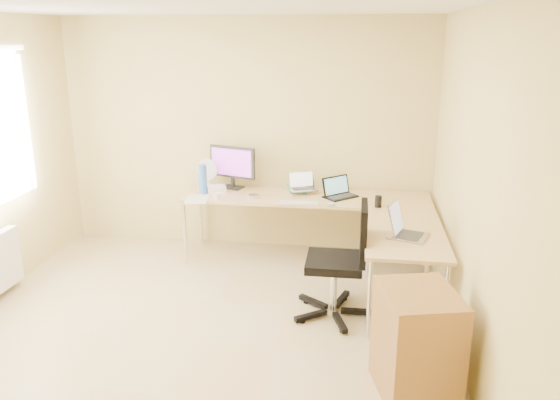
# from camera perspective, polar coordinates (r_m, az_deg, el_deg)

# --- Properties ---
(floor) EXTENTS (4.50, 4.50, 0.00)m
(floor) POSITION_cam_1_polar(r_m,az_deg,el_deg) (4.74, -8.76, -14.08)
(floor) COLOR tan
(floor) RESTS_ON ground
(ceiling) EXTENTS (4.50, 4.50, 0.00)m
(ceiling) POSITION_cam_1_polar(r_m,az_deg,el_deg) (4.08, -10.46, 19.10)
(ceiling) COLOR white
(ceiling) RESTS_ON ground
(wall_back) EXTENTS (4.50, 0.00, 4.50)m
(wall_back) POSITION_cam_1_polar(r_m,az_deg,el_deg) (6.36, -3.46, 6.63)
(wall_back) COLOR #D9C477
(wall_back) RESTS_ON ground
(wall_front) EXTENTS (4.50, 0.00, 4.50)m
(wall_front) POSITION_cam_1_polar(r_m,az_deg,el_deg) (2.34, -26.60, -13.58)
(wall_front) COLOR #D9C477
(wall_front) RESTS_ON ground
(wall_right) EXTENTS (0.00, 4.50, 4.50)m
(wall_right) POSITION_cam_1_polar(r_m,az_deg,el_deg) (4.12, 19.54, 0.08)
(wall_right) COLOR #D9C477
(wall_right) RESTS_ON ground
(desk_main) EXTENTS (2.65, 0.70, 0.73)m
(desk_main) POSITION_cam_1_polar(r_m,az_deg,el_deg) (6.11, 2.63, -2.87)
(desk_main) COLOR tan
(desk_main) RESTS_ON ground
(desk_return) EXTENTS (0.70, 1.30, 0.73)m
(desk_return) POSITION_cam_1_polar(r_m,az_deg,el_deg) (5.17, 12.41, -7.00)
(desk_return) COLOR tan
(desk_return) RESTS_ON ground
(monitor) EXTENTS (0.59, 0.35, 0.48)m
(monitor) POSITION_cam_1_polar(r_m,az_deg,el_deg) (6.26, -4.89, 3.35)
(monitor) COLOR black
(monitor) RESTS_ON desk_main
(book_stack) EXTENTS (0.26, 0.30, 0.04)m
(book_stack) POSITION_cam_1_polar(r_m,az_deg,el_deg) (6.19, 1.73, 1.17)
(book_stack) COLOR #2E8775
(book_stack) RESTS_ON desk_main
(laptop_center) EXTENTS (0.36, 0.32, 0.19)m
(laptop_center) POSITION_cam_1_polar(r_m,az_deg,el_deg) (6.05, 2.38, 1.92)
(laptop_center) COLOR silver
(laptop_center) RESTS_ON desk_main
(laptop_black) EXTENTS (0.43, 0.42, 0.22)m
(laptop_black) POSITION_cam_1_polar(r_m,az_deg,el_deg) (5.95, 6.24, 1.29)
(laptop_black) COLOR black
(laptop_black) RESTS_ON desk_main
(keyboard) EXTENTS (0.40, 0.13, 0.02)m
(keyboard) POSITION_cam_1_polar(r_m,az_deg,el_deg) (5.71, 1.91, -0.30)
(keyboard) COLOR silver
(keyboard) RESTS_ON desk_main
(mouse) EXTENTS (0.10, 0.08, 0.03)m
(mouse) POSITION_cam_1_polar(r_m,az_deg,el_deg) (5.69, 5.26, -0.38)
(mouse) COLOR beige
(mouse) RESTS_ON desk_main
(mug) EXTENTS (0.11, 0.11, 0.08)m
(mug) POSITION_cam_1_polar(r_m,az_deg,el_deg) (5.86, -6.45, 0.34)
(mug) COLOR white
(mug) RESTS_ON desk_main
(cd_stack) EXTENTS (0.13, 0.13, 0.03)m
(cd_stack) POSITION_cam_1_polar(r_m,az_deg,el_deg) (5.94, -2.66, 0.40)
(cd_stack) COLOR silver
(cd_stack) RESTS_ON desk_main
(water_bottle) EXTENTS (0.11, 0.11, 0.32)m
(water_bottle) POSITION_cam_1_polar(r_m,az_deg,el_deg) (6.11, -7.92, 2.15)
(water_bottle) COLOR #3D6EC1
(water_bottle) RESTS_ON desk_main
(papers) EXTENTS (0.27, 0.36, 0.01)m
(papers) POSITION_cam_1_polar(r_m,az_deg,el_deg) (5.92, -8.52, 0.08)
(papers) COLOR silver
(papers) RESTS_ON desk_main
(white_box) EXTENTS (0.23, 0.21, 0.07)m
(white_box) POSITION_cam_1_polar(r_m,az_deg,el_deg) (6.16, -6.52, 1.12)
(white_box) COLOR silver
(white_box) RESTS_ON desk_main
(desk_fan) EXTENTS (0.26, 0.26, 0.30)m
(desk_fan) POSITION_cam_1_polar(r_m,az_deg,el_deg) (6.35, -7.31, 2.64)
(desk_fan) COLOR silver
(desk_fan) RESTS_ON desk_main
(black_cup) EXTENTS (0.08, 0.08, 0.12)m
(black_cup) POSITION_cam_1_polar(r_m,az_deg,el_deg) (5.67, 10.03, -0.16)
(black_cup) COLOR black
(black_cup) RESTS_ON desk_main
(laptop_return) EXTENTS (0.44, 0.39, 0.24)m
(laptop_return) POSITION_cam_1_polar(r_m,az_deg,el_deg) (4.88, 13.08, -2.37)
(laptop_return) COLOR #A5A1B9
(laptop_return) RESTS_ON desk_return
(office_chair) EXTENTS (0.63, 0.63, 1.05)m
(office_chair) POSITION_cam_1_polar(r_m,az_deg,el_deg) (4.89, 5.57, -6.38)
(office_chair) COLOR black
(office_chair) RESTS_ON ground
(cabinet) EXTENTS (0.61, 0.69, 0.82)m
(cabinet) POSITION_cam_1_polar(r_m,az_deg,el_deg) (4.03, 13.77, -14.40)
(cabinet) COLOR #A16925
(cabinet) RESTS_ON ground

